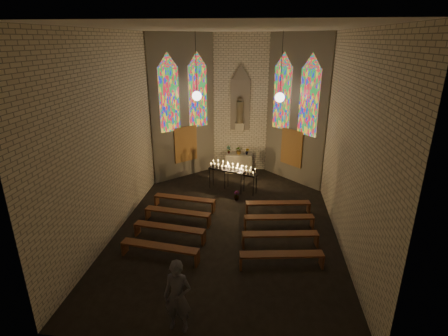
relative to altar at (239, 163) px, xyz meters
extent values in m
plane|color=black|center=(0.00, -5.45, -0.50)|extent=(12.00, 12.00, 0.00)
cube|color=beige|center=(0.00, 0.55, 3.00)|extent=(8.00, 0.02, 7.00)
cube|color=beige|center=(0.00, -11.45, 3.00)|extent=(8.00, 0.02, 7.00)
cube|color=beige|center=(-4.00, -5.45, 3.00)|extent=(0.02, 12.00, 7.00)
cube|color=beige|center=(4.00, -5.45, 3.00)|extent=(0.02, 12.00, 7.00)
cube|color=silver|center=(0.00, -5.45, 6.50)|extent=(8.00, 12.00, 0.01)
cube|color=beige|center=(-2.75, -0.70, 3.00)|extent=(2.72, 2.72, 7.00)
cube|color=beige|center=(2.75, -0.70, 3.00)|extent=(2.72, 2.72, 7.00)
cube|color=#4C3F8C|center=(-3.21, -1.39, 3.50)|extent=(0.78, 0.78, 3.00)
cube|color=#4C3F8C|center=(-2.06, -0.24, 3.50)|extent=(0.78, 0.78, 3.00)
cube|color=#4C3F8C|center=(2.06, -0.24, 3.50)|extent=(0.78, 0.78, 3.00)
cube|color=#4C3F8C|center=(3.21, -1.39, 3.50)|extent=(0.78, 0.78, 3.00)
cube|color=brown|center=(-2.63, -0.82, 1.20)|extent=(0.95, 0.95, 1.80)
cube|color=brown|center=(2.63, -0.82, 1.20)|extent=(0.95, 0.95, 1.80)
cube|color=gray|center=(0.00, 0.47, 3.00)|extent=(1.00, 0.12, 2.60)
cone|color=gray|center=(0.00, 0.47, 4.65)|extent=(1.00, 1.00, 0.80)
cube|color=#B5AD94|center=(0.00, 0.33, 1.90)|extent=(0.45, 0.30, 0.40)
cylinder|color=brown|center=(0.00, 0.33, 2.65)|extent=(0.36, 0.36, 1.10)
sphere|color=brown|center=(0.00, 0.33, 3.30)|extent=(0.26, 0.26, 0.26)
sphere|color=white|center=(-1.90, -1.35, 3.70)|extent=(0.44, 0.44, 0.44)
cylinder|color=black|center=(-1.90, -1.35, 5.10)|extent=(0.02, 0.02, 2.80)
sphere|color=white|center=(1.90, -1.35, 3.70)|extent=(0.44, 0.44, 0.44)
cylinder|color=black|center=(1.90, -1.35, 5.10)|extent=(0.02, 0.02, 2.80)
cube|color=#B5AD94|center=(0.00, 0.00, 0.00)|extent=(1.40, 0.60, 1.00)
imported|color=#4C723F|center=(-0.55, 0.05, 0.71)|extent=(0.25, 0.20, 0.42)
imported|color=#4C723F|center=(0.01, -0.01, 0.72)|extent=(0.46, 0.42, 0.44)
imported|color=#4C723F|center=(0.43, -0.04, 0.68)|extent=(0.25, 0.23, 0.36)
imported|color=#4C723F|center=(0.16, -3.44, -0.29)|extent=(0.26, 0.26, 0.41)
cube|color=black|center=(-0.38, -2.41, 0.50)|extent=(1.77, 1.01, 0.05)
cylinder|color=black|center=(-1.20, -2.27, -0.01)|extent=(0.03, 0.03, 0.98)
cylinder|color=black|center=(0.32, -2.86, -0.01)|extent=(0.03, 0.03, 0.98)
cylinder|color=black|center=(-1.09, -1.97, -0.01)|extent=(0.03, 0.03, 0.98)
cylinder|color=black|center=(0.44, -2.55, -0.01)|extent=(0.03, 0.03, 0.98)
cube|color=black|center=(0.26, -2.49, 0.42)|extent=(1.62, 1.02, 0.05)
cylinder|color=black|center=(-0.49, -2.31, -0.05)|extent=(0.03, 0.03, 0.90)
cylinder|color=black|center=(0.88, -2.95, -0.05)|extent=(0.03, 0.03, 0.90)
cylinder|color=black|center=(-0.36, -2.04, -0.05)|extent=(0.03, 0.03, 0.90)
cylinder|color=black|center=(1.00, -2.67, -0.05)|extent=(0.03, 0.03, 0.90)
cube|color=brown|center=(-1.93, -4.52, -0.03)|extent=(2.61, 0.72, 0.06)
cube|color=brown|center=(-3.18, -4.34, -0.27)|extent=(0.11, 0.37, 0.47)
cube|color=brown|center=(-0.68, -4.69, -0.27)|extent=(0.11, 0.37, 0.47)
cube|color=brown|center=(1.93, -4.52, -0.03)|extent=(2.61, 0.72, 0.06)
cube|color=brown|center=(0.68, -4.69, -0.27)|extent=(0.11, 0.37, 0.47)
cube|color=brown|center=(3.18, -4.34, -0.27)|extent=(0.11, 0.37, 0.47)
cube|color=brown|center=(-1.93, -5.72, -0.03)|extent=(2.61, 0.72, 0.06)
cube|color=brown|center=(-3.18, -5.54, -0.27)|extent=(0.11, 0.37, 0.47)
cube|color=brown|center=(-0.68, -5.89, -0.27)|extent=(0.11, 0.37, 0.47)
cube|color=brown|center=(1.93, -5.72, -0.03)|extent=(2.61, 0.72, 0.06)
cube|color=brown|center=(0.68, -5.89, -0.27)|extent=(0.11, 0.37, 0.47)
cube|color=brown|center=(3.18, -5.54, -0.27)|extent=(0.11, 0.37, 0.47)
cube|color=brown|center=(-1.93, -6.92, -0.03)|extent=(2.61, 0.72, 0.06)
cube|color=brown|center=(-3.18, -6.74, -0.27)|extent=(0.11, 0.37, 0.47)
cube|color=brown|center=(-0.68, -7.09, -0.27)|extent=(0.11, 0.37, 0.47)
cube|color=brown|center=(1.93, -6.92, -0.03)|extent=(2.61, 0.72, 0.06)
cube|color=brown|center=(0.68, -7.09, -0.27)|extent=(0.11, 0.37, 0.47)
cube|color=brown|center=(3.18, -6.74, -0.27)|extent=(0.11, 0.37, 0.47)
cube|color=brown|center=(-1.93, -8.12, -0.03)|extent=(2.61, 0.72, 0.06)
cube|color=brown|center=(-3.18, -7.94, -0.27)|extent=(0.11, 0.37, 0.47)
cube|color=brown|center=(-0.68, -8.29, -0.27)|extent=(0.11, 0.37, 0.47)
cube|color=brown|center=(1.93, -8.12, -0.03)|extent=(2.61, 0.72, 0.06)
cube|color=brown|center=(0.68, -8.29, -0.27)|extent=(0.11, 0.37, 0.47)
cube|color=brown|center=(3.18, -7.94, -0.27)|extent=(0.11, 0.37, 0.47)
imported|color=#4B4B55|center=(-0.65, -10.86, 0.45)|extent=(0.74, 0.54, 1.90)
camera|label=1|loc=(1.21, -17.39, 6.20)|focal=28.00mm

